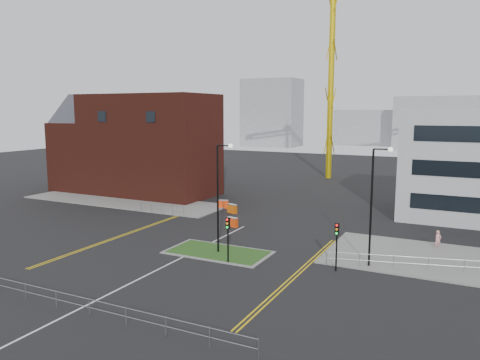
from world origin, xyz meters
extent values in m
plane|color=black|center=(0.00, 0.00, 0.00)|extent=(200.00, 200.00, 0.00)
cube|color=slate|center=(-20.00, 22.00, 0.06)|extent=(28.00, 8.00, 0.12)
cube|color=slate|center=(2.00, 8.00, 0.04)|extent=(8.60, 4.60, 0.08)
cube|color=#294E1A|center=(2.00, 8.00, 0.06)|extent=(8.00, 4.00, 0.12)
cube|color=#4D1B13|center=(-20.00, 28.00, 7.00)|extent=(18.00, 10.00, 14.00)
cube|color=black|center=(-24.00, 22.98, 11.00)|extent=(1.40, 0.10, 1.40)
cube|color=black|center=(-16.00, 22.98, 11.00)|extent=(1.40, 0.10, 1.40)
cube|color=#4D1B13|center=(-32.00, 28.00, 5.00)|extent=(6.00, 10.00, 10.00)
cube|color=#2D3038|center=(-32.00, 28.00, 10.00)|extent=(6.40, 8.49, 8.49)
cylinder|color=gold|center=(-2.00, 55.00, 17.32)|extent=(1.00, 1.00, 34.63)
cylinder|color=black|center=(2.00, 8.00, 4.50)|extent=(0.16, 0.16, 9.00)
cylinder|color=black|center=(2.60, 8.00, 9.00)|extent=(1.20, 0.10, 0.10)
sphere|color=silver|center=(3.20, 8.00, 9.00)|extent=(0.36, 0.36, 0.36)
cylinder|color=black|center=(14.00, 10.00, 4.50)|extent=(0.16, 0.16, 9.00)
cylinder|color=black|center=(14.60, 10.00, 9.00)|extent=(1.20, 0.10, 0.10)
sphere|color=silver|center=(15.20, 10.00, 9.00)|extent=(0.36, 0.36, 0.36)
cylinder|color=black|center=(4.00, 6.00, 1.50)|extent=(0.12, 0.12, 3.00)
cube|color=black|center=(4.00, 6.00, 3.20)|extent=(0.28, 0.22, 0.90)
sphere|color=red|center=(4.00, 5.87, 3.50)|extent=(0.18, 0.18, 0.18)
sphere|color=orange|center=(4.00, 5.87, 3.20)|extent=(0.18, 0.18, 0.18)
sphere|color=#0CCC33|center=(4.00, 5.87, 2.90)|extent=(0.18, 0.18, 0.18)
cylinder|color=black|center=(12.00, 8.00, 1.50)|extent=(0.12, 0.12, 3.00)
cube|color=black|center=(12.00, 8.00, 3.20)|extent=(0.28, 0.22, 0.90)
sphere|color=red|center=(12.00, 7.87, 3.50)|extent=(0.18, 0.18, 0.18)
sphere|color=orange|center=(12.00, 7.87, 3.20)|extent=(0.18, 0.18, 0.18)
sphere|color=#0CCC33|center=(12.00, 7.87, 2.90)|extent=(0.18, 0.18, 0.18)
cylinder|color=gray|center=(0.00, -6.00, 1.05)|extent=(24.00, 0.04, 0.04)
cylinder|color=gray|center=(0.00, -6.00, 0.55)|extent=(24.00, 0.04, 0.04)
cylinder|color=gray|center=(12.00, -6.00, 0.55)|extent=(0.05, 0.05, 1.10)
cylinder|color=gray|center=(-11.00, 18.00, 1.05)|extent=(6.00, 0.04, 0.04)
cylinder|color=gray|center=(-11.00, 18.00, 0.55)|extent=(6.00, 0.04, 0.04)
cylinder|color=gray|center=(-14.00, 18.00, 0.55)|extent=(0.05, 0.05, 1.10)
cylinder|color=gray|center=(-8.00, 18.00, 0.55)|extent=(0.05, 0.05, 1.10)
cylinder|color=gray|center=(20.50, 11.50, 1.05)|extent=(19.01, 5.04, 0.04)
cylinder|color=gray|center=(20.50, 11.50, 0.55)|extent=(19.01, 5.04, 0.04)
cylinder|color=gray|center=(11.00, 9.00, 0.55)|extent=(0.05, 0.05, 1.10)
cube|color=silver|center=(0.00, 2.00, 0.01)|extent=(0.15, 30.00, 0.01)
cube|color=gold|center=(-9.00, 10.00, 0.01)|extent=(0.12, 24.00, 0.01)
cube|color=gold|center=(-8.70, 10.00, 0.01)|extent=(0.12, 24.00, 0.01)
cube|color=gold|center=(9.50, 6.00, 0.01)|extent=(0.12, 20.00, 0.01)
cube|color=gold|center=(9.80, 6.00, 0.01)|extent=(0.12, 20.00, 0.01)
cube|color=gray|center=(-40.00, 120.00, 11.00)|extent=(18.00, 12.00, 22.00)
cube|color=gray|center=(10.00, 130.00, 8.00)|extent=(24.00, 12.00, 16.00)
cube|color=gray|center=(-8.00, 140.00, 6.00)|extent=(30.00, 12.00, 12.00)
imported|color=pink|center=(18.36, 17.35, 0.82)|extent=(0.70, 0.70, 1.64)
cube|color=#FF400E|center=(-6.20, 24.00, 0.51)|extent=(1.28, 0.75, 1.01)
cube|color=silver|center=(-6.20, 24.00, 0.96)|extent=(1.28, 0.75, 0.12)
cube|color=#C8550B|center=(-4.00, 22.08, 0.53)|extent=(1.33, 0.80, 1.05)
cube|color=silver|center=(-4.00, 22.08, 1.00)|extent=(1.33, 0.80, 0.13)
cube|color=#E33E0C|center=(-1.00, 16.37, 0.49)|extent=(1.23, 0.64, 0.98)
cube|color=silver|center=(-1.00, 16.37, 0.93)|extent=(1.23, 0.64, 0.12)
camera|label=1|loc=(20.51, -24.98, 11.79)|focal=35.00mm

